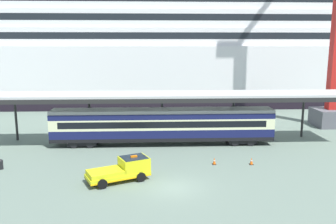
# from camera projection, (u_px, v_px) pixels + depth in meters

# --- Properties ---
(ground_plane) EXTENTS (400.00, 400.00, 0.00)m
(ground_plane) POSITION_uv_depth(u_px,v_px,m) (175.00, 188.00, 28.59)
(ground_plane) COLOR slate
(cruise_ship) EXTENTS (178.50, 24.63, 41.51)m
(cruise_ship) POSITION_uv_depth(u_px,v_px,m) (250.00, 29.00, 72.29)
(cruise_ship) COLOR black
(cruise_ship) RESTS_ON ground
(platform_canopy) EXTENTS (43.38, 5.14, 5.85)m
(platform_canopy) POSITION_uv_depth(u_px,v_px,m) (163.00, 96.00, 40.40)
(platform_canopy) COLOR #B8B8B8
(platform_canopy) RESTS_ON ground
(train_carriage) EXTENTS (24.97, 2.81, 4.11)m
(train_carriage) POSITION_uv_depth(u_px,v_px,m) (163.00, 125.00, 40.61)
(train_carriage) COLOR black
(train_carriage) RESTS_ON ground
(service_truck) EXTENTS (5.57, 4.00, 2.02)m
(service_truck) POSITION_uv_depth(u_px,v_px,m) (124.00, 169.00, 30.06)
(service_truck) COLOR yellow
(service_truck) RESTS_ON ground
(traffic_cone_near) EXTENTS (0.36, 0.36, 0.68)m
(traffic_cone_near) POSITION_uv_depth(u_px,v_px,m) (214.00, 161.00, 34.10)
(traffic_cone_near) COLOR black
(traffic_cone_near) RESTS_ON ground
(traffic_cone_mid) EXTENTS (0.36, 0.36, 0.70)m
(traffic_cone_mid) POSITION_uv_depth(u_px,v_px,m) (144.00, 160.00, 34.38)
(traffic_cone_mid) COLOR black
(traffic_cone_mid) RESTS_ON ground
(traffic_cone_far) EXTENTS (0.36, 0.36, 0.69)m
(traffic_cone_far) POSITION_uv_depth(u_px,v_px,m) (251.00, 161.00, 34.08)
(traffic_cone_far) COLOR black
(traffic_cone_far) RESTS_ON ground
(quay_bollard) EXTENTS (0.48, 0.48, 0.96)m
(quay_bollard) POSITION_uv_depth(u_px,v_px,m) (1.00, 164.00, 32.77)
(quay_bollard) COLOR black
(quay_bollard) RESTS_ON ground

